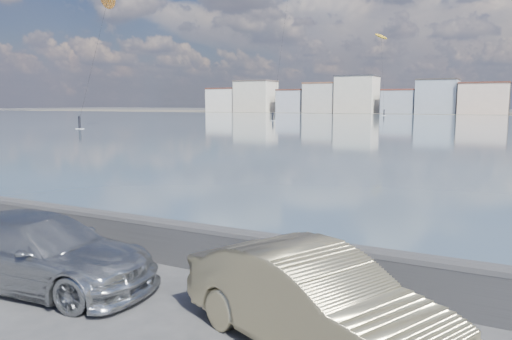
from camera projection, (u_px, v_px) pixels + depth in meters
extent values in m
plane|color=#333335|center=(107.00, 309.00, 9.27)|extent=(700.00, 700.00, 0.00)
cube|color=#425668|center=(481.00, 125.00, 89.25)|extent=(500.00, 177.00, 0.00)
cube|color=#4C473D|center=(503.00, 114.00, 184.08)|extent=(500.00, 60.00, 0.00)
cube|color=#28282B|center=(192.00, 248.00, 11.57)|extent=(400.00, 0.35, 0.90)
cylinder|color=#28282B|center=(191.00, 230.00, 11.51)|extent=(400.00, 0.36, 0.36)
cube|color=white|center=(225.00, 101.00, 223.52)|extent=(14.00, 11.00, 10.00)
cube|color=#562D23|center=(225.00, 89.00, 222.82)|extent=(14.28, 11.22, 0.60)
cube|color=beige|center=(256.00, 97.00, 216.08)|extent=(16.00, 12.00, 13.00)
cube|color=#4C423D|center=(256.00, 81.00, 215.18)|extent=(16.32, 12.24, 0.60)
cube|color=#B2B7C6|center=(292.00, 102.00, 208.17)|extent=(11.00, 10.00, 9.00)
cube|color=#562D23|center=(293.00, 90.00, 207.53)|extent=(11.22, 10.20, 0.60)
cube|color=beige|center=(322.00, 98.00, 201.93)|extent=(13.00, 11.00, 11.50)
cube|color=brown|center=(322.00, 83.00, 201.12)|extent=(13.26, 11.22, 0.60)
cube|color=beige|center=(357.00, 95.00, 194.98)|extent=(15.00, 12.00, 14.00)
cube|color=#2D2D33|center=(357.00, 76.00, 194.02)|extent=(15.30, 12.24, 0.60)
cube|color=#9EA8B7|center=(399.00, 102.00, 187.64)|extent=(12.00, 10.00, 8.50)
cube|color=brown|center=(400.00, 90.00, 187.04)|extent=(12.24, 10.20, 0.60)
cube|color=#9EA8B7|center=(437.00, 97.00, 181.10)|extent=(14.00, 11.00, 12.00)
cube|color=#383330|center=(438.00, 80.00, 180.26)|extent=(14.28, 11.22, 0.60)
cube|color=beige|center=(484.00, 99.00, 173.95)|extent=(16.00, 13.00, 10.50)
cube|color=#562D23|center=(485.00, 83.00, 173.22)|extent=(16.32, 13.26, 0.60)
imported|color=#A2A5AA|center=(39.00, 251.00, 10.31)|extent=(5.41, 2.69, 1.51)
imported|color=tan|center=(313.00, 300.00, 7.67)|extent=(5.02, 3.35, 1.56)
ellipsoid|color=#BF8C19|center=(381.00, 36.00, 158.08)|extent=(3.60, 9.80, 2.19)
cube|color=white|center=(384.00, 116.00, 153.78)|extent=(1.40, 0.42, 0.08)
cylinder|color=black|center=(384.00, 113.00, 153.66)|extent=(0.36, 0.36, 1.70)
sphere|color=black|center=(384.00, 110.00, 153.54)|extent=(0.28, 0.28, 0.28)
cylinder|color=black|center=(383.00, 73.00, 155.84)|extent=(3.42, 6.91, 23.54)
cube|color=white|center=(273.00, 121.00, 108.47)|extent=(1.40, 0.42, 0.08)
cylinder|color=black|center=(273.00, 117.00, 108.35)|extent=(0.36, 0.36, 1.70)
sphere|color=black|center=(273.00, 112.00, 108.23)|extent=(0.28, 0.28, 0.28)
cylinder|color=black|center=(283.00, 33.00, 110.04)|extent=(0.34, 9.64, 35.97)
cube|color=white|center=(80.00, 129.00, 74.24)|extent=(1.40, 0.42, 0.08)
cylinder|color=black|center=(80.00, 123.00, 74.12)|extent=(0.36, 0.36, 1.70)
sphere|color=black|center=(79.00, 117.00, 74.01)|extent=(0.28, 0.28, 0.28)
cylinder|color=black|center=(94.00, 58.00, 75.83)|extent=(0.06, 6.85, 18.60)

